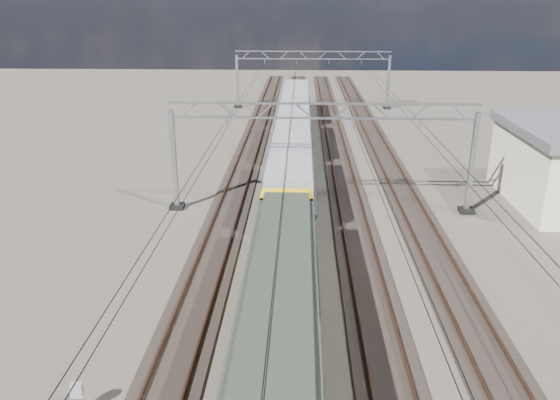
{
  "coord_description": "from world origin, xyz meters",
  "views": [
    {
      "loc": [
        -1.32,
        -29.57,
        13.07
      ],
      "look_at": [
        -2.47,
        -0.63,
        2.4
      ],
      "focal_mm": 35.0,
      "sensor_mm": 36.0,
      "label": 1
    }
  ],
  "objects_px": {
    "hopper_wagon_mid": "(294,127)",
    "hopper_wagon_third": "(296,100)",
    "catenary_gantry_mid": "(322,153)",
    "hopper_wagon_lead": "(290,174)",
    "catenary_gantry_far": "(312,77)",
    "trackside_cabinet": "(77,391)",
    "locomotive": "(280,320)"
  },
  "relations": [
    {
      "from": "catenary_gantry_far",
      "to": "hopper_wagon_third",
      "type": "distance_m",
      "value": 7.2
    },
    {
      "from": "locomotive",
      "to": "trackside_cabinet",
      "type": "height_order",
      "value": "locomotive"
    },
    {
      "from": "catenary_gantry_mid",
      "to": "hopper_wagon_third",
      "type": "relative_size",
      "value": 1.53
    },
    {
      "from": "hopper_wagon_lead",
      "to": "hopper_wagon_third",
      "type": "relative_size",
      "value": 1.0
    },
    {
      "from": "hopper_wagon_mid",
      "to": "hopper_wagon_third",
      "type": "relative_size",
      "value": 1.0
    },
    {
      "from": "locomotive",
      "to": "catenary_gantry_far",
      "type": "bearing_deg",
      "value": 87.83
    },
    {
      "from": "hopper_wagon_lead",
      "to": "hopper_wagon_third",
      "type": "height_order",
      "value": "same"
    },
    {
      "from": "catenary_gantry_mid",
      "to": "catenary_gantry_far",
      "type": "bearing_deg",
      "value": 90.0
    },
    {
      "from": "hopper_wagon_lead",
      "to": "hopper_wagon_mid",
      "type": "relative_size",
      "value": 1.0
    },
    {
      "from": "catenary_gantry_mid",
      "to": "hopper_wagon_mid",
      "type": "distance_m",
      "value": 15.31
    },
    {
      "from": "hopper_wagon_lead",
      "to": "catenary_gantry_mid",
      "type": "bearing_deg",
      "value": -23.91
    },
    {
      "from": "catenary_gantry_far",
      "to": "hopper_wagon_third",
      "type": "bearing_deg",
      "value": -106.59
    },
    {
      "from": "catenary_gantry_far",
      "to": "trackside_cabinet",
      "type": "bearing_deg",
      "value": -98.92
    },
    {
      "from": "catenary_gantry_mid",
      "to": "hopper_wagon_lead",
      "type": "xyz_separation_m",
      "value": [
        -2.0,
        0.89,
        -1.67
      ]
    },
    {
      "from": "catenary_gantry_mid",
      "to": "locomotive",
      "type": "height_order",
      "value": "catenary_gantry_mid"
    },
    {
      "from": "catenary_gantry_mid",
      "to": "hopper_wagon_lead",
      "type": "distance_m",
      "value": 2.75
    },
    {
      "from": "hopper_wagon_mid",
      "to": "hopper_wagon_third",
      "type": "distance_m",
      "value": 14.2
    },
    {
      "from": "hopper_wagon_third",
      "to": "catenary_gantry_mid",
      "type": "bearing_deg",
      "value": -86.09
    },
    {
      "from": "catenary_gantry_far",
      "to": "hopper_wagon_mid",
      "type": "height_order",
      "value": "catenary_gantry_far"
    },
    {
      "from": "catenary_gantry_far",
      "to": "hopper_wagon_lead",
      "type": "height_order",
      "value": "catenary_gantry_far"
    },
    {
      "from": "trackside_cabinet",
      "to": "hopper_wagon_mid",
      "type": "bearing_deg",
      "value": 69.78
    },
    {
      "from": "catenary_gantry_mid",
      "to": "trackside_cabinet",
      "type": "height_order",
      "value": "catenary_gantry_mid"
    },
    {
      "from": "catenary_gantry_far",
      "to": "trackside_cabinet",
      "type": "xyz_separation_m",
      "value": [
        -8.65,
        -55.09,
        -3.03
      ]
    },
    {
      "from": "catenary_gantry_mid",
      "to": "catenary_gantry_far",
      "type": "xyz_separation_m",
      "value": [
        0.0,
        36.0,
        0.0
      ]
    },
    {
      "from": "trackside_cabinet",
      "to": "catenary_gantry_mid",
      "type": "bearing_deg",
      "value": 56.41
    },
    {
      "from": "catenary_gantry_mid",
      "to": "trackside_cabinet",
      "type": "distance_m",
      "value": 21.17
    },
    {
      "from": "hopper_wagon_lead",
      "to": "catenary_gantry_far",
      "type": "bearing_deg",
      "value": 86.74
    },
    {
      "from": "hopper_wagon_third",
      "to": "trackside_cabinet",
      "type": "distance_m",
      "value": 48.85
    },
    {
      "from": "catenary_gantry_far",
      "to": "locomotive",
      "type": "xyz_separation_m",
      "value": [
        -2.0,
        -52.81,
        -1.58
      ]
    },
    {
      "from": "hopper_wagon_mid",
      "to": "hopper_wagon_third",
      "type": "bearing_deg",
      "value": 90.0
    },
    {
      "from": "catenary_gantry_mid",
      "to": "catenary_gantry_far",
      "type": "height_order",
      "value": "same"
    },
    {
      "from": "trackside_cabinet",
      "to": "hopper_wagon_third",
      "type": "bearing_deg",
      "value": 72.96
    }
  ]
}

